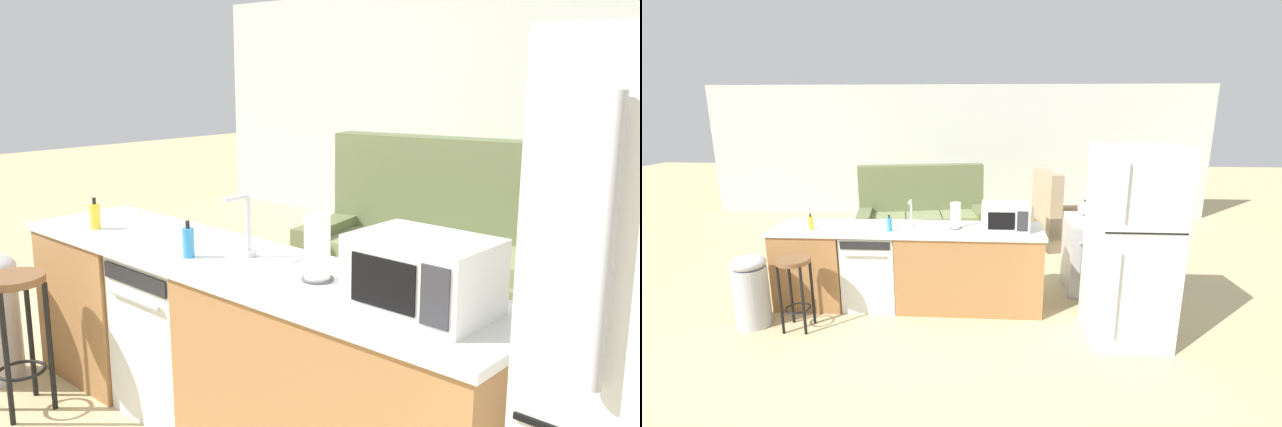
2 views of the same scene
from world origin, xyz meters
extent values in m
plane|color=tan|center=(0.00, 0.00, 0.00)|extent=(24.00, 24.00, 0.00)
cube|color=beige|center=(0.30, 4.20, 1.30)|extent=(10.00, 0.06, 2.60)
cube|color=#9E6B3D|center=(-0.93, 0.00, 0.43)|extent=(0.75, 0.62, 0.86)
cube|color=#9E6B3D|center=(0.83, 0.00, 0.43)|extent=(1.55, 0.62, 0.86)
cube|color=silver|center=(0.15, 0.00, 0.88)|extent=(2.94, 0.66, 0.04)
cube|color=#3F2A18|center=(0.15, 0.00, 0.04)|extent=(2.86, 0.56, 0.08)
cube|color=silver|center=(-0.25, 0.00, 0.42)|extent=(0.58, 0.58, 0.84)
cube|color=black|center=(-0.25, -0.30, 0.78)|extent=(0.52, 0.01, 0.08)
cylinder|color=#B2B2B7|center=(-0.25, -0.31, 0.68)|extent=(0.44, 0.02, 0.02)
cylinder|color=#B2B2B7|center=(2.15, -0.92, 1.50)|extent=(0.02, 0.02, 0.49)
cube|color=white|center=(1.20, 0.00, 1.04)|extent=(0.50, 0.36, 0.28)
cube|color=black|center=(1.16, -0.18, 1.04)|extent=(0.27, 0.01, 0.18)
cube|color=#2D2D33|center=(1.37, -0.18, 1.04)|extent=(0.11, 0.01, 0.21)
cylinder|color=silver|center=(0.18, 0.06, 0.92)|extent=(0.07, 0.07, 0.03)
cylinder|color=silver|center=(0.18, 0.06, 1.06)|extent=(0.02, 0.02, 0.26)
cylinder|color=silver|center=(0.18, -0.01, 1.19)|extent=(0.02, 0.14, 0.02)
cylinder|color=#4C4C51|center=(0.67, 0.01, 0.91)|extent=(0.14, 0.14, 0.01)
cylinder|color=white|center=(0.67, 0.01, 1.05)|extent=(0.11, 0.11, 0.27)
cylinder|color=#338CCC|center=(-0.02, -0.14, 0.97)|extent=(0.06, 0.06, 0.14)
cylinder|color=black|center=(-0.02, -0.14, 1.06)|extent=(0.02, 0.02, 0.04)
cylinder|color=yellow|center=(-0.87, -0.14, 0.97)|extent=(0.06, 0.06, 0.14)
cylinder|color=black|center=(-0.87, -0.14, 1.06)|extent=(0.02, 0.02, 0.04)
cylinder|color=brown|center=(-0.87, -0.62, 0.72)|extent=(0.32, 0.32, 0.04)
cylinder|color=black|center=(-0.75, -0.73, 0.35)|extent=(0.03, 0.03, 0.70)
cylinder|color=black|center=(-0.98, -0.51, 0.35)|extent=(0.03, 0.03, 0.70)
cylinder|color=black|center=(-0.75, -0.51, 0.35)|extent=(0.03, 0.03, 0.70)
torus|color=black|center=(-0.87, -0.62, 0.22)|extent=(0.25, 0.25, 0.02)
cube|color=#667047|center=(0.00, 2.05, 0.21)|extent=(2.14, 1.28, 0.42)
cube|color=#667047|center=(-0.07, 2.37, 0.64)|extent=(2.01, 0.64, 1.27)
cube|color=#667047|center=(-0.88, 1.87, 0.31)|extent=(0.38, 0.92, 0.62)
cube|color=#667047|center=(0.88, 2.23, 0.31)|extent=(0.38, 0.92, 0.62)
cube|color=#7D8959|center=(-0.53, 1.89, 0.48)|extent=(0.67, 0.73, 0.12)
cube|color=#7D8959|center=(0.01, 2.00, 0.48)|extent=(0.67, 0.73, 0.12)
cube|color=#7D8959|center=(0.55, 2.11, 0.48)|extent=(0.67, 0.73, 0.12)
camera|label=1|loc=(2.52, -1.99, 1.77)|focal=38.00mm
camera|label=2|loc=(1.02, -4.42, 2.18)|focal=24.00mm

